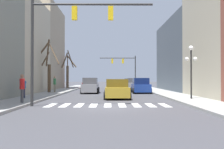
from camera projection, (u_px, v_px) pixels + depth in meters
ground_plane at (108, 107)px, 15.43m from camera, size 240.00×240.00×0.00m
sidewalk_left at (1, 106)px, 15.38m from camera, size 2.78×90.00×0.15m
sidewalk_right at (213, 106)px, 15.48m from camera, size 2.78×90.00×0.15m
building_row_left at (6, 36)px, 27.03m from camera, size 6.00×35.60×12.81m
building_row_right at (220, 43)px, 25.08m from camera, size 6.00×32.62×11.83m
crosswalk_stripes at (108, 105)px, 16.60m from camera, size 7.65×2.60×0.01m
traffic_signal_near at (67, 27)px, 16.04m from camera, size 7.49×0.28×6.65m
traffic_signal_far at (125, 65)px, 46.35m from camera, size 6.38×0.28×5.71m
street_lamp_right_corner at (191, 61)px, 20.04m from camera, size 0.95×0.36×4.06m
car_at_intersection at (133, 84)px, 41.61m from camera, size 2.05×4.14×1.75m
car_parked_right_far at (141, 86)px, 30.26m from camera, size 2.12×4.22×1.75m
car_parked_left_far at (90, 86)px, 30.19m from camera, size 1.98×4.63×1.77m
car_parked_right_near at (88, 84)px, 46.26m from camera, size 1.98×4.13×1.57m
car_driving_toward_lane at (129, 83)px, 49.04m from camera, size 2.09×4.44×1.66m
car_parked_right_mid at (117, 89)px, 22.28m from camera, size 2.19×4.81×1.64m
pedestrian_crossing_street at (55, 83)px, 29.59m from camera, size 0.26×0.78×1.82m
pedestrian_waiting_at_curb at (23, 86)px, 20.48m from camera, size 0.37×0.66×1.61m
pedestrian_near_right_corner at (22, 86)px, 16.67m from camera, size 0.46×0.73×1.82m
street_tree_left_far at (68, 71)px, 42.11m from camera, size 2.38×1.90×6.11m
street_tree_left_mid at (48, 68)px, 29.66m from camera, size 3.52×2.86×6.03m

